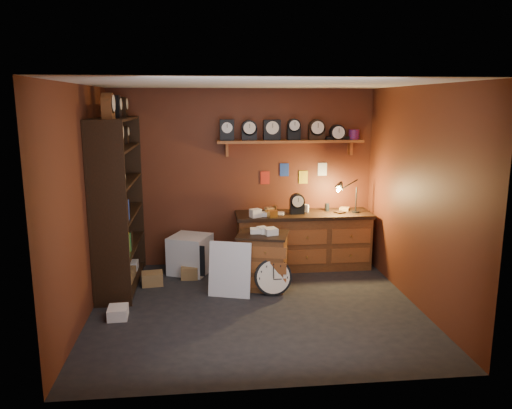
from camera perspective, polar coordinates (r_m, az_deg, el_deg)
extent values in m
plane|color=black|center=(6.32, -0.05, -11.65)|extent=(4.00, 4.00, 0.00)
cube|color=#5C2815|center=(7.69, -1.48, 3.04)|extent=(4.00, 0.02, 2.70)
cube|color=#5C2815|center=(4.18, 2.57, -4.34)|extent=(4.00, 0.02, 2.70)
cube|color=#5C2815|center=(6.05, -19.25, 0.02)|extent=(0.02, 3.60, 2.70)
cube|color=#5C2815|center=(6.44, 17.93, 0.79)|extent=(0.02, 3.60, 2.70)
cube|color=beige|center=(5.81, -0.05, 13.61)|extent=(4.00, 3.60, 0.02)
cube|color=#994F21|center=(7.56, 3.93, 7.22)|extent=(2.20, 0.30, 0.04)
cube|color=#994F21|center=(7.54, -3.35, 6.30)|extent=(0.04, 0.16, 0.20)
cube|color=#994F21|center=(7.86, 10.71, 6.34)|extent=(0.04, 0.16, 0.20)
cylinder|color=#B21419|center=(7.79, 11.13, 7.86)|extent=(0.16, 0.16, 0.15)
cube|color=#AB2215|center=(7.69, -0.35, 3.04)|extent=(0.14, 0.01, 0.20)
cube|color=navy|center=(7.71, 1.87, 3.96)|extent=(0.14, 0.01, 0.20)
cube|color=gold|center=(7.77, 4.06, 3.11)|extent=(0.14, 0.01, 0.20)
cube|color=silver|center=(7.81, 6.24, 4.00)|extent=(0.14, 0.01, 0.20)
cube|color=black|center=(7.02, -17.22, 0.03)|extent=(0.03, 1.60, 2.30)
cube|color=black|center=(6.23, -16.52, -1.36)|extent=(0.45, 0.03, 2.30)
cube|color=black|center=(7.74, -14.51, 1.23)|extent=(0.45, 0.03, 2.30)
cube|color=black|center=(7.28, -14.94, -8.44)|extent=(0.43, 1.54, 0.03)
cube|color=black|center=(7.12, -15.15, -4.66)|extent=(0.43, 1.54, 0.03)
cube|color=black|center=(7.01, -15.34, -1.13)|extent=(0.43, 1.54, 0.03)
cube|color=black|center=(6.93, -15.54, 2.50)|extent=(0.43, 1.54, 0.03)
cube|color=black|center=(6.88, -15.74, 6.21)|extent=(0.43, 1.54, 0.03)
cube|color=black|center=(6.85, -15.92, 9.37)|extent=(0.43, 1.54, 0.03)
cube|color=brown|center=(7.70, 5.38, -4.23)|extent=(1.99, 0.60, 0.80)
cube|color=black|center=(7.60, 5.44, -1.14)|extent=(2.05, 0.66, 0.05)
cube|color=#994F21|center=(7.41, 5.85, -4.87)|extent=(1.91, 0.02, 0.52)
cylinder|color=black|center=(7.74, 11.32, -0.82)|extent=(0.12, 0.12, 0.02)
cylinder|color=black|center=(7.70, 11.37, 0.56)|extent=(0.02, 0.02, 0.38)
cylinder|color=black|center=(7.60, 10.65, 2.28)|extent=(0.27, 0.09, 0.14)
cone|color=black|center=(7.54, 9.68, 1.93)|extent=(0.18, 0.14, 0.18)
cube|color=brown|center=(6.85, 0.77, -6.53)|extent=(0.73, 0.66, 0.73)
cube|color=black|center=(6.75, 0.78, -3.48)|extent=(0.78, 0.71, 0.03)
cube|color=#994F21|center=(6.61, 1.04, -7.24)|extent=(0.55, 0.16, 0.62)
cylinder|color=black|center=(6.64, 1.96, -8.27)|extent=(0.49, 0.16, 0.49)
cylinder|color=#F9E9C7|center=(6.60, 2.01, -8.31)|extent=(0.43, 0.10, 0.43)
cube|color=black|center=(6.57, 2.02, -7.79)|extent=(0.01, 0.04, 0.16)
cube|color=black|center=(6.61, 2.48, -8.53)|extent=(0.11, 0.01, 0.01)
cube|color=silver|center=(6.68, -2.99, -10.35)|extent=(0.58, 0.31, 0.73)
cube|color=silver|center=(7.51, -7.52, -5.64)|extent=(0.71, 0.71, 0.56)
cube|color=black|center=(7.25, -7.56, -6.29)|extent=(0.43, 0.20, 0.45)
cube|color=olive|center=(7.16, -11.77, -8.29)|extent=(0.31, 0.27, 0.18)
cube|color=white|center=(6.22, -15.50, -11.81)|extent=(0.24, 0.28, 0.14)
cube|color=olive|center=(7.31, -7.59, -7.71)|extent=(0.25, 0.21, 0.18)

